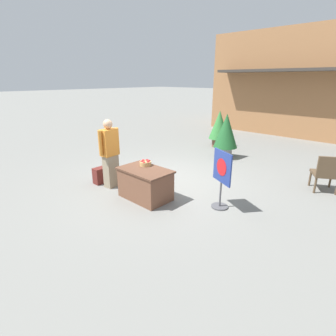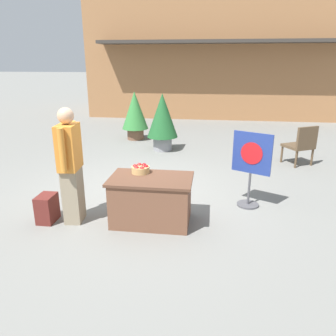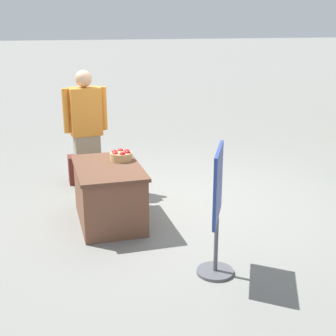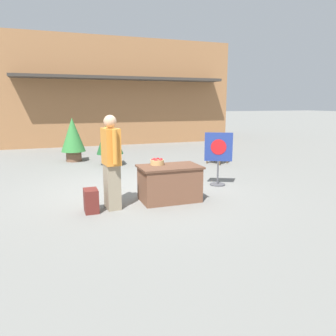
{
  "view_description": "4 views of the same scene",
  "coord_description": "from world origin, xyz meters",
  "px_view_note": "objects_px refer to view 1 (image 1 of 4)",
  "views": [
    {
      "loc": [
        4.57,
        -4.67,
        2.63
      ],
      "look_at": [
        0.63,
        -0.49,
        0.66
      ],
      "focal_mm": 28.0,
      "sensor_mm": 36.0,
      "label": 1
    },
    {
      "loc": [
        1.24,
        -5.39,
        2.33
      ],
      "look_at": [
        0.57,
        -0.41,
        0.67
      ],
      "focal_mm": 35.0,
      "sensor_mm": 36.0,
      "label": 2
    },
    {
      "loc": [
        5.64,
        -1.75,
        2.33
      ],
      "look_at": [
        -0.11,
        -0.12,
        0.46
      ],
      "focal_mm": 50.0,
      "sensor_mm": 36.0,
      "label": 3
    },
    {
      "loc": [
        -1.76,
        -6.93,
        1.93
      ],
      "look_at": [
        0.57,
        -0.42,
        0.54
      ],
      "focal_mm": 35.0,
      "sensor_mm": 36.0,
      "label": 4
    }
  ],
  "objects_px": {
    "poster_board": "(222,177)",
    "patio_chair": "(327,172)",
    "person_visitor": "(110,153)",
    "apple_basket": "(146,163)",
    "potted_plant_far_right": "(226,133)",
    "backpack": "(100,175)",
    "potted_plant_far_left": "(219,127)",
    "display_table": "(145,184)"
  },
  "relations": [
    {
      "from": "backpack",
      "to": "potted_plant_far_left",
      "type": "xyz_separation_m",
      "value": [
        0.08,
        5.49,
        0.6
      ]
    },
    {
      "from": "person_visitor",
      "to": "patio_chair",
      "type": "bearing_deg",
      "value": 33.83
    },
    {
      "from": "person_visitor",
      "to": "poster_board",
      "type": "distance_m",
      "value": 2.81
    },
    {
      "from": "potted_plant_far_left",
      "to": "patio_chair",
      "type": "bearing_deg",
      "value": -25.23
    },
    {
      "from": "display_table",
      "to": "patio_chair",
      "type": "distance_m",
      "value": 4.34
    },
    {
      "from": "backpack",
      "to": "patio_chair",
      "type": "xyz_separation_m",
      "value": [
        4.45,
        3.42,
        0.3
      ]
    },
    {
      "from": "display_table",
      "to": "potted_plant_far_left",
      "type": "relative_size",
      "value": 0.83
    },
    {
      "from": "patio_chair",
      "to": "potted_plant_far_left",
      "type": "distance_m",
      "value": 4.84
    },
    {
      "from": "display_table",
      "to": "potted_plant_far_right",
      "type": "height_order",
      "value": "potted_plant_far_right"
    },
    {
      "from": "apple_basket",
      "to": "backpack",
      "type": "bearing_deg",
      "value": -164.02
    },
    {
      "from": "patio_chair",
      "to": "backpack",
      "type": "bearing_deg",
      "value": 97.87
    },
    {
      "from": "person_visitor",
      "to": "potted_plant_far_left",
      "type": "bearing_deg",
      "value": 87.69
    },
    {
      "from": "backpack",
      "to": "potted_plant_far_left",
      "type": "height_order",
      "value": "potted_plant_far_left"
    },
    {
      "from": "poster_board",
      "to": "patio_chair",
      "type": "bearing_deg",
      "value": 177.01
    },
    {
      "from": "poster_board",
      "to": "potted_plant_far_left",
      "type": "xyz_separation_m",
      "value": [
        -2.98,
        4.5,
        0.12
      ]
    },
    {
      "from": "display_table",
      "to": "apple_basket",
      "type": "xyz_separation_m",
      "value": [
        -0.19,
        0.19,
        0.41
      ]
    },
    {
      "from": "poster_board",
      "to": "patio_chair",
      "type": "height_order",
      "value": "poster_board"
    },
    {
      "from": "backpack",
      "to": "display_table",
      "type": "bearing_deg",
      "value": 7.18
    },
    {
      "from": "potted_plant_far_right",
      "to": "display_table",
      "type": "bearing_deg",
      "value": -83.64
    },
    {
      "from": "poster_board",
      "to": "patio_chair",
      "type": "relative_size",
      "value": 1.34
    },
    {
      "from": "person_visitor",
      "to": "patio_chair",
      "type": "distance_m",
      "value": 5.27
    },
    {
      "from": "apple_basket",
      "to": "patio_chair",
      "type": "bearing_deg",
      "value": 44.48
    },
    {
      "from": "backpack",
      "to": "patio_chair",
      "type": "bearing_deg",
      "value": 37.56
    },
    {
      "from": "backpack",
      "to": "poster_board",
      "type": "bearing_deg",
      "value": 17.79
    },
    {
      "from": "poster_board",
      "to": "patio_chair",
      "type": "xyz_separation_m",
      "value": [
        1.4,
        2.44,
        -0.18
      ]
    },
    {
      "from": "patio_chair",
      "to": "apple_basket",
      "type": "bearing_deg",
      "value": 104.79
    },
    {
      "from": "apple_basket",
      "to": "poster_board",
      "type": "distance_m",
      "value": 1.79
    },
    {
      "from": "patio_chair",
      "to": "potted_plant_far_left",
      "type": "bearing_deg",
      "value": 35.08
    },
    {
      "from": "apple_basket",
      "to": "potted_plant_far_left",
      "type": "bearing_deg",
      "value": 104.15
    },
    {
      "from": "backpack",
      "to": "potted_plant_far_left",
      "type": "distance_m",
      "value": 5.52
    },
    {
      "from": "apple_basket",
      "to": "backpack",
      "type": "distance_m",
      "value": 1.53
    },
    {
      "from": "apple_basket",
      "to": "potted_plant_far_right",
      "type": "xyz_separation_m",
      "value": [
        -0.27,
        3.94,
        0.09
      ]
    },
    {
      "from": "potted_plant_far_right",
      "to": "potted_plant_far_left",
      "type": "xyz_separation_m",
      "value": [
        -1.02,
        1.15,
        -0.05
      ]
    },
    {
      "from": "patio_chair",
      "to": "potted_plant_far_right",
      "type": "xyz_separation_m",
      "value": [
        -3.36,
        0.91,
        0.35
      ]
    },
    {
      "from": "backpack",
      "to": "person_visitor",
      "type": "bearing_deg",
      "value": 11.49
    },
    {
      "from": "poster_board",
      "to": "patio_chair",
      "type": "distance_m",
      "value": 2.82
    },
    {
      "from": "potted_plant_far_left",
      "to": "person_visitor",
      "type": "bearing_deg",
      "value": -86.63
    },
    {
      "from": "potted_plant_far_right",
      "to": "potted_plant_far_left",
      "type": "distance_m",
      "value": 1.54
    },
    {
      "from": "apple_basket",
      "to": "person_visitor",
      "type": "xyz_separation_m",
      "value": [
        -0.97,
        -0.31,
        0.11
      ]
    },
    {
      "from": "apple_basket",
      "to": "patio_chair",
      "type": "height_order",
      "value": "patio_chair"
    },
    {
      "from": "display_table",
      "to": "apple_basket",
      "type": "distance_m",
      "value": 0.5
    },
    {
      "from": "person_visitor",
      "to": "potted_plant_far_left",
      "type": "distance_m",
      "value": 5.41
    }
  ]
}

